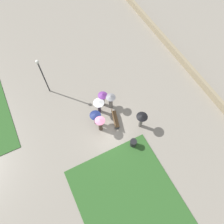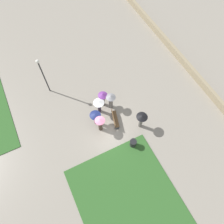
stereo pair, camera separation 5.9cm
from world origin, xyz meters
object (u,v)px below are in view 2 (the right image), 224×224
Objects in this scene: crowd_person_purple at (103,97)px; trash_bin at (133,143)px; crowd_person_black at (141,119)px; crowd_person_pink at (100,123)px; crowd_person_white at (99,104)px; park_bench at (115,119)px; lamp_post at (42,72)px; crowd_person_grey at (111,100)px; crowd_person_navy at (95,116)px.

trash_bin is at bearing 8.53° from crowd_person_purple.
crowd_person_pink is (1.32, 3.42, -0.06)m from crowd_person_black.
crowd_person_white is 0.83m from crowd_person_purple.
crowd_person_pink is 2.67m from crowd_person_purple.
park_bench is at bearing 31.48° from crowd_person_pink.
lamp_post is 2.30× the size of crowd_person_black.
crowd_person_pink is 2.59m from crowd_person_grey.
crowd_person_grey is at bearing 100.30° from crowd_person_white.
crowd_person_white is at bearing -56.98° from crowd_person_grey.
park_bench is 2.31m from crowd_person_purple.
crowd_person_black is 4.09m from crowd_person_navy.
crowd_person_black is (-1.46, -1.90, 0.89)m from park_bench.
crowd_person_pink is (-6.21, -2.83, -1.56)m from lamp_post.
crowd_person_navy reaches higher than park_bench.
crowd_person_grey is at bearing -140.69° from crowd_person_black.
crowd_person_purple reaches higher than crowd_person_navy.
crowd_person_grey is at bearing -133.20° from lamp_post.
lamp_post reaches higher than trash_bin.
crowd_person_purple is at bearing -100.63° from crowd_person_grey.
crowd_person_black is 1.04× the size of crowd_person_grey.
crowd_person_white is 0.96× the size of crowd_person_purple.
crowd_person_pink is 1.04× the size of crowd_person_grey.
lamp_post is 5.94m from crowd_person_purple.
crowd_person_white is 0.91× the size of crowd_person_pink.
park_bench is at bearing 83.23° from crowd_person_navy.
trash_bin is 0.49× the size of crowd_person_navy.
crowd_person_purple is at bearing -137.12° from crowd_person_black.
lamp_post is at bearing 27.95° from trash_bin.
lamp_post is at bearing -130.61° from crowd_person_purple.
crowd_person_white reaches higher than crowd_person_navy.
crowd_person_purple reaches higher than crowd_person_white.
lamp_post is 2.51× the size of crowd_person_white.
crowd_person_pink is at bearing -155.46° from lamp_post.
trash_bin is 5.10m from crowd_person_purple.
lamp_post is 5.89m from crowd_person_white.
crowd_person_black is at bearing 52.35° from crowd_person_white.
crowd_person_black reaches higher than crowd_person_purple.
crowd_person_pink reaches higher than crowd_person_grey.
crowd_person_navy is (-0.99, 2.02, 0.03)m from crowd_person_grey.
lamp_post reaches higher than crowd_person_grey.
crowd_person_pink is (-0.14, 1.51, 0.84)m from park_bench.
park_bench is at bearing 6.59° from crowd_person_purple.
crowd_person_purple is 2.12m from crowd_person_navy.
crowd_person_purple is (4.99, 0.54, 0.87)m from trash_bin.
crowd_person_grey reaches higher than crowd_person_navy.
crowd_person_black is at bearing 59.93° from crowd_person_grey.
crowd_person_navy is (0.76, 0.10, -0.04)m from crowd_person_pink.
park_bench is 0.97× the size of crowd_person_grey.
crowd_person_grey is at bearing 68.54° from crowd_person_pink.
crowd_person_grey reaches higher than crowd_person_purple.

